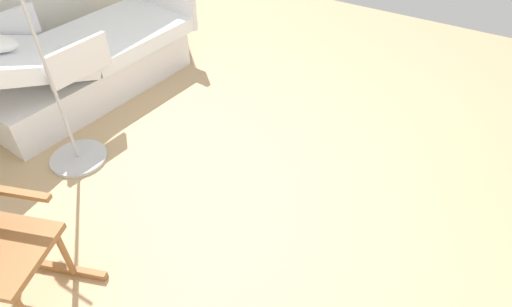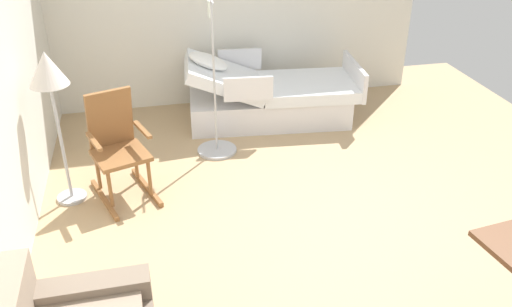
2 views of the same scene
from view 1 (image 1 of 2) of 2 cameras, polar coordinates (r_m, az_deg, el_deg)
ground_plane at (r=3.27m, az=1.26°, el=-4.03°), size 7.12×7.12×0.00m
hospital_bed at (r=4.43m, az=-21.90°, el=10.93°), size 1.16×2.19×0.95m
iv_pole at (r=3.61m, az=-23.30°, el=2.27°), size 0.44×0.44×1.69m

